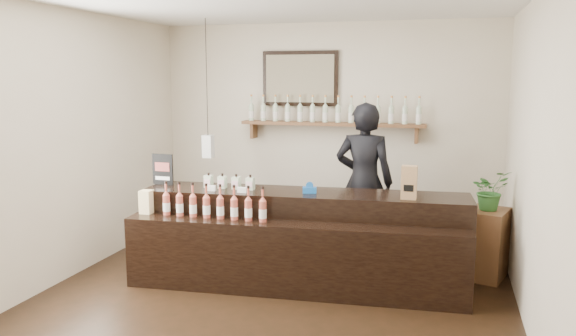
% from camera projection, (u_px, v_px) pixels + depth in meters
% --- Properties ---
extents(ground, '(5.00, 5.00, 0.00)m').
position_uv_depth(ground, '(269.00, 302.00, 5.29)').
color(ground, black).
rests_on(ground, ground).
extents(room_shell, '(5.00, 5.00, 5.00)m').
position_uv_depth(room_shell, '(268.00, 122.00, 5.02)').
color(room_shell, beige).
rests_on(room_shell, ground).
extents(back_wall_decor, '(2.66, 0.96, 1.69)m').
position_uv_depth(back_wall_decor, '(314.00, 104.00, 7.30)').
color(back_wall_decor, brown).
rests_on(back_wall_decor, ground).
extents(counter, '(3.39, 1.13, 1.09)m').
position_uv_depth(counter, '(300.00, 242.00, 5.73)').
color(counter, black).
rests_on(counter, ground).
extents(promo_sign, '(0.24, 0.03, 0.34)m').
position_uv_depth(promo_sign, '(163.00, 169.00, 6.12)').
color(promo_sign, black).
rests_on(promo_sign, counter).
extents(paper_bag, '(0.15, 0.11, 0.32)m').
position_uv_depth(paper_bag, '(409.00, 182.00, 5.40)').
color(paper_bag, '#A37C4E').
rests_on(paper_bag, counter).
extents(tape_dispenser, '(0.15, 0.08, 0.12)m').
position_uv_depth(tape_dispenser, '(310.00, 189.00, 5.68)').
color(tape_dispenser, '#195DAF').
rests_on(tape_dispenser, counter).
extents(side_cabinet, '(0.50, 0.59, 0.73)m').
position_uv_depth(side_cabinet, '(487.00, 244.00, 5.91)').
color(side_cabinet, brown).
rests_on(side_cabinet, ground).
extents(potted_plant, '(0.50, 0.49, 0.42)m').
position_uv_depth(potted_plant, '(490.00, 190.00, 5.81)').
color(potted_plant, '#2D6227').
rests_on(potted_plant, side_cabinet).
extents(shopkeeper, '(0.77, 0.52, 2.06)m').
position_uv_depth(shopkeeper, '(364.00, 172.00, 6.42)').
color(shopkeeper, black).
rests_on(shopkeeper, ground).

